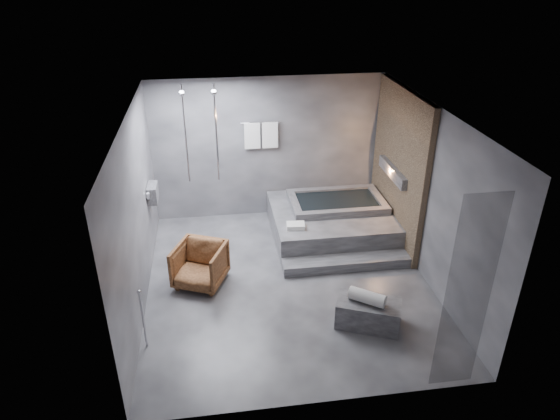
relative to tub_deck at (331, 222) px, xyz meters
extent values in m
plane|color=#313133|center=(-1.05, -1.45, -0.25)|extent=(5.00, 5.00, 0.00)
cube|color=#515154|center=(-1.05, -1.45, 2.55)|extent=(4.50, 5.00, 0.04)
cube|color=#3C3B41|center=(-1.05, 1.05, 1.15)|extent=(4.50, 0.04, 2.80)
cube|color=#3C3B41|center=(-1.05, -3.95, 1.15)|extent=(4.50, 0.04, 2.80)
cube|color=#3C3B41|center=(-3.30, -1.45, 1.15)|extent=(0.04, 5.00, 2.80)
cube|color=#3C3B41|center=(1.20, -1.45, 1.15)|extent=(0.04, 5.00, 2.80)
cube|color=#9F805D|center=(1.14, -0.20, 1.15)|extent=(0.10, 2.40, 2.78)
cube|color=#FF9938|center=(1.06, -0.20, 1.05)|extent=(0.14, 1.20, 0.20)
cube|color=gray|center=(-3.21, -0.05, 0.85)|extent=(0.16, 0.42, 0.30)
imported|color=beige|center=(-3.20, -0.15, 0.80)|extent=(0.08, 0.08, 0.21)
imported|color=beige|center=(-3.20, 0.05, 0.78)|extent=(0.07, 0.07, 0.15)
cylinder|color=silver|center=(-2.05, 0.60, 1.65)|extent=(0.04, 0.04, 1.80)
cylinder|color=silver|center=(-2.60, 0.60, 1.65)|extent=(0.04, 0.04, 1.80)
cylinder|color=silver|center=(-1.20, 0.99, 1.70)|extent=(0.75, 0.02, 0.02)
cube|color=white|center=(-1.37, 0.97, 1.45)|extent=(0.30, 0.06, 0.50)
cube|color=white|center=(-1.03, 0.97, 1.45)|extent=(0.30, 0.06, 0.50)
cylinder|color=silver|center=(-3.20, -2.65, 0.20)|extent=(0.04, 0.04, 0.90)
cube|color=black|center=(0.60, -3.90, 1.10)|extent=(0.55, 0.01, 2.60)
cube|color=#363639|center=(0.00, 0.00, 0.00)|extent=(2.20, 2.00, 0.50)
cube|color=#363639|center=(0.00, -1.18, -0.16)|extent=(2.20, 0.36, 0.18)
cube|color=#323234|center=(-0.07, -2.65, -0.05)|extent=(1.02, 0.80, 0.40)
imported|color=#402110|center=(-2.46, -1.28, 0.10)|extent=(0.99, 1.00, 0.70)
cylinder|color=silver|center=(-0.12, -2.67, 0.25)|extent=(0.53, 0.46, 0.19)
cube|color=silver|center=(-0.78, -0.57, 0.29)|extent=(0.33, 0.26, 0.08)
camera|label=1|loc=(-2.14, -8.09, 4.54)|focal=32.00mm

